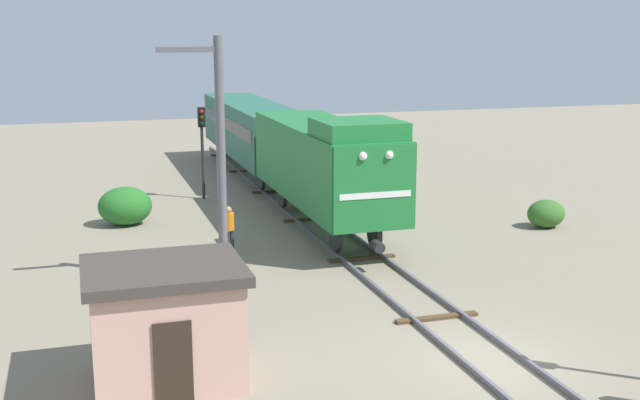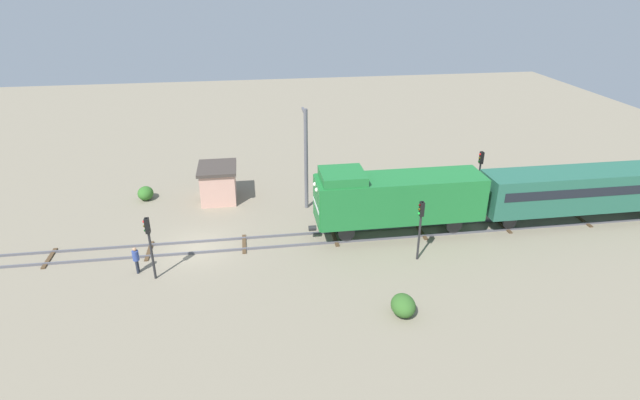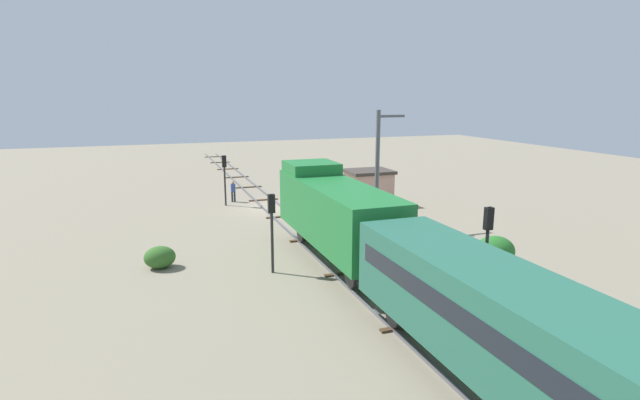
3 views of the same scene
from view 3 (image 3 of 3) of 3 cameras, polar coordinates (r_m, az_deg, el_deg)
The scene contains 14 objects.
ground_plane at distance 38.29m, azimuth -5.47°, elevation -0.93°, with size 108.24×108.24×0.00m, color gray.
railway_track at distance 38.27m, azimuth -5.47°, elevation -0.82°, with size 2.40×72.16×0.16m.
locomotive at distance 25.42m, azimuth 1.64°, elevation -1.15°, with size 2.90×11.60×4.60m.
passenger_car_leading at distance 14.54m, azimuth 21.43°, elevation -13.47°, with size 2.84×14.00×3.66m.
traffic_signal_near at distance 39.25m, azimuth -10.87°, elevation 3.30°, with size 0.32×0.34×3.92m.
traffic_signal_mid at distance 23.99m, azimuth -5.55°, elevation -2.11°, with size 0.32×0.34×3.91m.
traffic_signal_far at distance 20.81m, azimuth 18.54°, elevation -4.28°, with size 0.32×0.34×4.25m.
worker_near_track at distance 40.74m, azimuth -9.89°, elevation 1.17°, with size 0.38×0.38×1.70m.
worker_by_signal at distance 29.33m, azimuth 7.87°, elevation -3.04°, with size 0.38×0.38×1.70m.
catenary_mast at distance 32.04m, azimuth 6.66°, elevation 3.84°, with size 1.94×0.28×7.59m.
relay_hut at distance 39.37m, azimuth 5.56°, elevation 1.50°, with size 3.50×2.90×2.74m.
bush_near at distance 26.80m, azimuth 19.30°, elevation -5.56°, with size 2.15×1.76×1.56m, color #256A26.
bush_mid at distance 26.37m, azimuth -17.84°, elevation -6.25°, with size 1.54×1.26×1.12m, color #336226.
bush_far at distance 44.94m, azimuth 3.40°, elevation 1.73°, with size 1.44×1.18×1.05m, color #326A26.
Camera 3 is at (8.92, 36.23, 8.60)m, focal length 28.00 mm.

